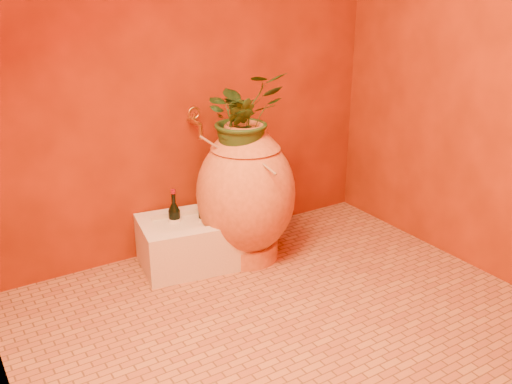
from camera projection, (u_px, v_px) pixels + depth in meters
floor at (282, 317)px, 2.85m from camera, size 2.50×2.50×0.00m
wall_back at (185, 41)px, 3.18m from camera, size 2.50×0.02×2.50m
wall_right at (481, 45)px, 3.01m from camera, size 0.02×2.00×2.50m
amphora at (246, 193)px, 3.30m from camera, size 0.66×0.66×0.82m
stone_basin at (194, 242)px, 3.33m from camera, size 0.66×0.51×0.28m
wine_bottle_a at (175, 220)px, 3.31m from camera, size 0.07×0.07×0.29m
wine_bottle_b at (206, 219)px, 3.32m from camera, size 0.08×0.08×0.31m
wine_bottle_c at (205, 219)px, 3.32m from camera, size 0.07×0.07×0.30m
wall_tap at (195, 121)px, 3.27m from camera, size 0.08×0.16×0.18m
plant_main at (243, 116)px, 3.13m from camera, size 0.45×0.40×0.49m
plant_side at (237, 128)px, 3.09m from camera, size 0.25×0.24×0.35m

